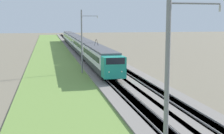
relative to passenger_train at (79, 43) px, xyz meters
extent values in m
cube|color=gray|center=(-23.79, 0.00, -2.15)|extent=(240.00, 4.40, 0.30)
cube|color=gray|center=(-23.79, -3.85, -2.15)|extent=(240.00, 4.40, 0.30)
cube|color=#4C4238|center=(-23.79, 0.00, -2.15)|extent=(240.00, 1.57, 0.30)
cube|color=gray|center=(-23.79, 0.53, -1.92)|extent=(240.00, 0.07, 0.15)
cube|color=gray|center=(-23.79, -0.53, -1.92)|extent=(240.00, 0.07, 0.15)
cube|color=#4C4238|center=(-23.79, -3.85, -2.15)|extent=(240.00, 1.57, 0.30)
cube|color=gray|center=(-23.79, -3.32, -1.92)|extent=(240.00, 0.07, 0.15)
cube|color=gray|center=(-23.79, -4.38, -1.92)|extent=(240.00, 0.07, 0.15)
cube|color=olive|center=(-23.79, 6.41, -2.24)|extent=(240.00, 9.86, 0.12)
cube|color=teal|center=(-41.86, 0.00, 0.00)|extent=(2.23, 2.75, 2.59)
cube|color=black|center=(-42.19, 0.00, 0.86)|extent=(1.60, 2.29, 0.78)
sphere|color=#F2EAC6|center=(-42.92, 0.79, -0.42)|extent=(0.20, 0.20, 0.20)
sphere|color=#F2EAC6|center=(-42.92, -0.79, -0.42)|extent=(0.20, 0.20, 0.20)
cube|color=#2D2D33|center=(-31.41, 0.00, -0.93)|extent=(18.66, 2.86, 0.72)
cube|color=silver|center=(-31.41, 0.00, 0.36)|extent=(18.66, 2.86, 1.86)
cube|color=black|center=(-31.41, 0.00, 0.51)|extent=(17.17, 2.88, 0.78)
cube|color=#515156|center=(-31.41, 0.00, 1.42)|extent=(18.66, 2.63, 0.25)
cube|color=black|center=(-31.41, 0.00, -1.57)|extent=(17.73, 2.43, 0.55)
cylinder|color=black|center=(-38.95, 0.53, -1.42)|extent=(0.86, 0.12, 0.86)
cylinder|color=black|center=(-38.95, -0.53, -1.42)|extent=(0.86, 0.12, 0.86)
cube|color=#2D2D33|center=(-11.03, 0.00, -0.93)|extent=(20.89, 2.86, 0.72)
cube|color=silver|center=(-11.03, 0.00, 0.36)|extent=(20.89, 2.86, 1.86)
cube|color=black|center=(-11.03, 0.00, 0.51)|extent=(19.22, 2.88, 0.78)
cube|color=#515156|center=(-11.03, 0.00, 1.42)|extent=(20.89, 2.63, 0.25)
cube|color=black|center=(-11.03, 0.00, -1.57)|extent=(19.85, 2.43, 0.55)
cube|color=#2D2D33|center=(10.46, 0.00, -0.93)|extent=(20.89, 2.86, 0.72)
cube|color=silver|center=(10.46, 0.00, 0.36)|extent=(20.89, 2.86, 1.86)
cube|color=black|center=(10.46, 0.00, 0.51)|extent=(19.22, 2.88, 0.78)
cube|color=#515156|center=(10.46, 0.00, 1.42)|extent=(20.89, 2.63, 0.25)
cube|color=black|center=(10.46, 0.00, -1.57)|extent=(19.85, 2.43, 0.55)
cube|color=#2D2D33|center=(31.95, 0.00, -0.93)|extent=(20.89, 2.86, 0.72)
cube|color=silver|center=(31.95, 0.00, 0.36)|extent=(20.89, 2.86, 1.86)
cube|color=black|center=(31.95, 0.00, 0.51)|extent=(19.22, 2.88, 0.78)
cube|color=#515156|center=(31.95, 0.00, 1.42)|extent=(20.89, 2.63, 0.25)
cube|color=black|center=(31.95, 0.00, -1.57)|extent=(19.85, 2.43, 0.55)
cylinder|color=black|center=(-28.61, 0.17, 2.09)|extent=(0.06, 0.33, 1.08)
cylinder|color=black|center=(-28.61, -0.17, 2.09)|extent=(0.06, 0.33, 1.08)
cube|color=black|center=(-38.95, 0.00, -2.29)|extent=(0.10, 0.10, 0.00)
cylinder|color=slate|center=(-65.98, 2.79, 2.49)|extent=(0.22, 0.22, 9.57)
cylinder|color=slate|center=(-65.98, 1.59, 6.37)|extent=(0.08, 2.40, 0.08)
cylinder|color=#B2ADA8|center=(-65.98, 0.39, 6.17)|extent=(0.10, 0.10, 0.30)
cylinder|color=slate|center=(-32.48, 2.79, 2.45)|extent=(0.22, 0.22, 9.49)
cylinder|color=slate|center=(-32.48, 1.59, 6.30)|extent=(0.08, 2.40, 0.08)
cylinder|color=#B2ADA8|center=(-32.48, 0.39, 6.10)|extent=(0.10, 0.10, 0.30)
camera|label=1|loc=(-78.71, 7.96, 5.64)|focal=50.00mm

